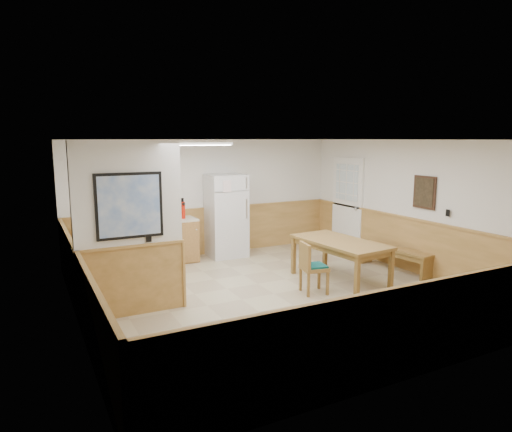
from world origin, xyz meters
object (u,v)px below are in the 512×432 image
refrigerator (226,216)px  soap_bottle (102,220)px  dining_table (340,246)px  dining_bench (395,253)px  fire_extinguisher (183,210)px  dining_chair (310,264)px

refrigerator → soap_bottle: (-2.54, 0.06, 0.11)m
refrigerator → soap_bottle: bearing=-179.9°
dining_table → dining_bench: bearing=-1.9°
dining_table → soap_bottle: 4.48m
fire_extinguisher → soap_bottle: 1.58m
dining_bench → refrigerator: bearing=126.3°
dining_table → dining_chair: bearing=-166.5°
dining_chair → soap_bottle: bearing=144.2°
refrigerator → dining_chair: (0.23, -2.87, -0.39)m
dining_table → fire_extinguisher: (-2.01, 2.60, 0.43)m
dining_bench → soap_bottle: size_ratio=8.07×
refrigerator → fire_extinguisher: size_ratio=4.21×
fire_extinguisher → dining_bench: bearing=-27.0°
dining_chair → fire_extinguisher: 3.17m
dining_chair → refrigerator: bearing=105.2°
refrigerator → dining_table: bearing=-66.7°
dining_table → dining_chair: dining_chair is taller
dining_table → fire_extinguisher: size_ratio=4.41×
refrigerator → fire_extinguisher: refrigerator is taller
dining_table → fire_extinguisher: bearing=122.8°
dining_bench → dining_chair: (-2.19, -0.34, 0.15)m
dining_table → soap_bottle: bearing=138.7°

